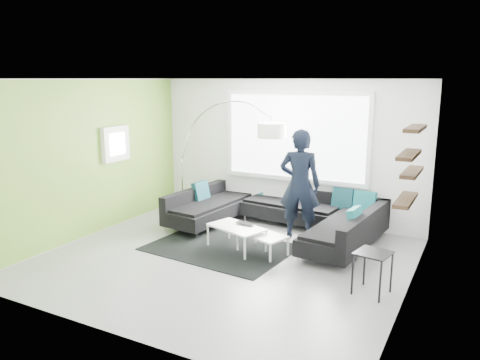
# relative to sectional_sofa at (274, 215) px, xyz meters

# --- Properties ---
(ground) EXTENTS (5.50, 5.50, 0.00)m
(ground) POSITION_rel_sectional_sofa_xyz_m (-0.17, -1.55, -0.34)
(ground) COLOR gray
(ground) RESTS_ON ground
(room_shell) EXTENTS (5.54, 5.04, 2.82)m
(room_shell) POSITION_rel_sectional_sofa_xyz_m (-0.14, -1.34, 1.47)
(room_shell) COLOR silver
(room_shell) RESTS_ON ground
(sectional_sofa) EXTENTS (3.81, 2.56, 0.78)m
(sectional_sofa) POSITION_rel_sectional_sofa_xyz_m (0.00, 0.00, 0.00)
(sectional_sofa) COLOR black
(sectional_sofa) RESTS_ON ground
(rug) EXTENTS (2.45, 1.87, 0.01)m
(rug) POSITION_rel_sectional_sofa_xyz_m (-0.48, -1.14, -0.34)
(rug) COLOR black
(rug) RESTS_ON ground
(coffee_table) EXTENTS (1.37, 1.05, 0.40)m
(coffee_table) POSITION_rel_sectional_sofa_xyz_m (0.02, -1.05, -0.15)
(coffee_table) COLOR white
(coffee_table) RESTS_ON ground
(arc_lamp) EXTENTS (2.25, 0.65, 2.41)m
(arc_lamp) POSITION_rel_sectional_sofa_xyz_m (-2.08, 0.07, 0.86)
(arc_lamp) COLOR silver
(arc_lamp) RESTS_ON ground
(side_table) EXTENTS (0.49, 0.49, 0.58)m
(side_table) POSITION_rel_sectional_sofa_xyz_m (2.16, -1.67, -0.05)
(side_table) COLOR black
(side_table) RESTS_ON ground
(person) EXTENTS (0.91, 0.77, 1.97)m
(person) POSITION_rel_sectional_sofa_xyz_m (0.51, -0.05, 0.64)
(person) COLOR black
(person) RESTS_ON ground
(laptop) EXTENTS (0.39, 0.29, 0.03)m
(laptop) POSITION_rel_sectional_sofa_xyz_m (-0.14, -0.94, 0.07)
(laptop) COLOR black
(laptop) RESTS_ON coffee_table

